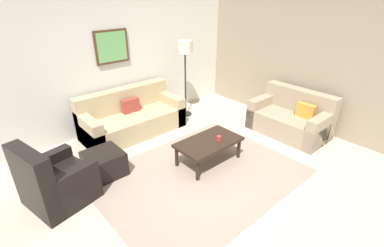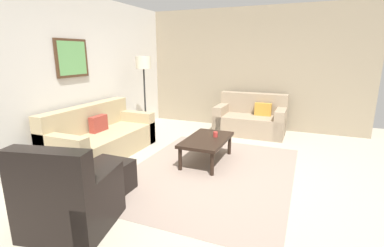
{
  "view_description": "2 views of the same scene",
  "coord_description": "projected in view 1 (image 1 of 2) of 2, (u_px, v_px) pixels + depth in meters",
  "views": [
    {
      "loc": [
        -2.52,
        -2.67,
        2.74
      ],
      "look_at": [
        0.25,
        0.46,
        0.69
      ],
      "focal_mm": 26.15,
      "sensor_mm": 36.0,
      "label": 1
    },
    {
      "loc": [
        -3.79,
        -1.27,
        1.78
      ],
      "look_at": [
        0.41,
        0.47,
        0.63
      ],
      "focal_mm": 26.31,
      "sensor_mm": 36.0,
      "label": 2
    }
  ],
  "objects": [
    {
      "name": "framed_artwork",
      "position": [
        112.0,
        47.0,
        5.43
      ],
      "size": [
        0.69,
        0.04,
        0.64
      ],
      "color": "#472D1C"
    },
    {
      "name": "cup",
      "position": [
        219.0,
        138.0,
        4.68
      ],
      "size": [
        0.08,
        0.08,
        0.09
      ],
      "primitive_type": "cylinder",
      "color": "#B2332D",
      "rests_on": "coffee_table"
    },
    {
      "name": "area_rug",
      "position": [
        200.0,
        175.0,
        4.5
      ],
      "size": [
        3.12,
        2.39,
        0.01
      ],
      "primitive_type": "cube",
      "color": "gray",
      "rests_on": "ground_plane"
    },
    {
      "name": "couch_main",
      "position": [
        131.0,
        118.0,
        5.77
      ],
      "size": [
        2.04,
        0.92,
        0.88
      ],
      "color": "tan",
      "rests_on": "ground_plane"
    },
    {
      "name": "rear_partition",
      "position": [
        113.0,
        60.0,
        5.64
      ],
      "size": [
        6.0,
        0.12,
        2.8
      ],
      "primitive_type": "cube",
      "color": "silver",
      "rests_on": "ground_plane"
    },
    {
      "name": "ground_plane",
      "position": [
        200.0,
        176.0,
        4.5
      ],
      "size": [
        8.0,
        8.0,
        0.0
      ],
      "primitive_type": "plane",
      "color": "#B2A893"
    },
    {
      "name": "coffee_table",
      "position": [
        209.0,
        143.0,
        4.71
      ],
      "size": [
        1.1,
        0.64,
        0.41
      ],
      "color": "black",
      "rests_on": "ground_plane"
    },
    {
      "name": "couch_loveseat",
      "position": [
        292.0,
        119.0,
        5.73
      ],
      "size": [
        0.88,
        1.51,
        0.88
      ],
      "color": "gray",
      "rests_on": "ground_plane"
    },
    {
      "name": "lamp_standing",
      "position": [
        185.0,
        55.0,
        6.04
      ],
      "size": [
        0.32,
        0.32,
        1.71
      ],
      "color": "black",
      "rests_on": "ground_plane"
    },
    {
      "name": "armchair_leather",
      "position": [
        54.0,
        185.0,
        3.81
      ],
      "size": [
        0.95,
        0.95,
        0.95
      ],
      "color": "black",
      "rests_on": "ground_plane"
    },
    {
      "name": "ottoman",
      "position": [
        104.0,
        163.0,
        4.46
      ],
      "size": [
        0.56,
        0.56,
        0.4
      ],
      "primitive_type": "cube",
      "color": "black",
      "rests_on": "ground_plane"
    },
    {
      "name": "stone_feature_panel",
      "position": [
        309.0,
        60.0,
        5.66
      ],
      "size": [
        0.12,
        5.2,
        2.8
      ],
      "primitive_type": "cube",
      "color": "gray",
      "rests_on": "ground_plane"
    }
  ]
}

